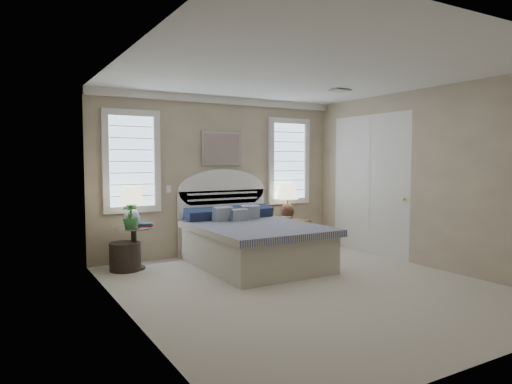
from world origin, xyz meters
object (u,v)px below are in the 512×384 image
object	(u,v)px
floor_pot	(125,257)
lamp_left	(132,202)
bed	(250,240)
nightstand_right	(294,228)
lamp_right	(287,198)
side_table_left	(134,243)

from	to	relation	value
floor_pot	lamp_left	size ratio (longest dim) A/B	0.75
bed	nightstand_right	bearing A→B (deg)	28.03
floor_pot	lamp_right	xyz separation A→B (m)	(3.02, 0.23, 0.73)
bed	floor_pot	bearing A→B (deg)	162.21
lamp_left	floor_pot	bearing A→B (deg)	-165.02
floor_pot	lamp_left	xyz separation A→B (m)	(0.11, 0.03, 0.79)
bed	nightstand_right	distance (m)	1.47
nightstand_right	floor_pot	world-z (taller)	nightstand_right
bed	nightstand_right	size ratio (longest dim) A/B	4.29
nightstand_right	lamp_left	world-z (taller)	lamp_left
nightstand_right	lamp_right	distance (m)	0.56
bed	lamp_right	world-z (taller)	bed
lamp_left	lamp_right	xyz separation A→B (m)	(2.90, 0.19, -0.07)
side_table_left	lamp_left	distance (m)	0.62
side_table_left	floor_pot	bearing A→B (deg)	-171.99
side_table_left	lamp_left	world-z (taller)	lamp_left
bed	floor_pot	size ratio (longest dim) A/B	5.01
side_table_left	lamp_left	xyz separation A→B (m)	(-0.02, 0.01, 0.61)
lamp_left	lamp_right	bearing A→B (deg)	3.84
bed	lamp_right	size ratio (longest dim) A/B	3.44
side_table_left	nightstand_right	size ratio (longest dim) A/B	1.19
lamp_left	lamp_right	size ratio (longest dim) A/B	0.92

